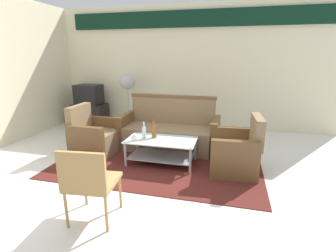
# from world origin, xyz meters

# --- Properties ---
(ground_plane) EXTENTS (14.00, 14.00, 0.00)m
(ground_plane) POSITION_xyz_m (0.00, 0.00, 0.00)
(ground_plane) COLOR white
(wall_back) EXTENTS (6.52, 0.19, 2.80)m
(wall_back) POSITION_xyz_m (0.00, 3.05, 1.48)
(wall_back) COLOR beige
(wall_back) RESTS_ON ground
(rug) EXTENTS (3.24, 2.09, 0.01)m
(rug) POSITION_xyz_m (-0.12, 0.72, 0.01)
(rug) COLOR #511E19
(rug) RESTS_ON ground
(couch) EXTENTS (1.81, 0.76, 0.96)m
(couch) POSITION_xyz_m (-0.11, 1.37, 0.32)
(couch) COLOR #7F6647
(couch) RESTS_ON rug
(armchair_left) EXTENTS (0.72, 0.78, 0.85)m
(armchair_left) POSITION_xyz_m (-1.33, 0.81, 0.29)
(armchair_left) COLOR #7F6647
(armchair_left) RESTS_ON rug
(armchair_right) EXTENTS (0.74, 0.80, 0.85)m
(armchair_right) POSITION_xyz_m (1.08, 0.68, 0.29)
(armchair_right) COLOR #7F6647
(armchair_right) RESTS_ON rug
(coffee_table) EXTENTS (1.10, 0.60, 0.40)m
(coffee_table) POSITION_xyz_m (-0.07, 0.66, 0.27)
(coffee_table) COLOR silver
(coffee_table) RESTS_ON rug
(bottle_clear) EXTENTS (0.06, 0.06, 0.27)m
(bottle_clear) POSITION_xyz_m (-0.34, 0.64, 0.51)
(bottle_clear) COLOR silver
(bottle_clear) RESTS_ON coffee_table
(bottle_brown) EXTENTS (0.08, 0.08, 0.30)m
(bottle_brown) POSITION_xyz_m (-0.20, 0.73, 0.52)
(bottle_brown) COLOR brown
(bottle_brown) RESTS_ON coffee_table
(cup) EXTENTS (0.08, 0.08, 0.10)m
(cup) POSITION_xyz_m (-0.47, 0.50, 0.46)
(cup) COLOR silver
(cup) RESTS_ON coffee_table
(tv_stand) EXTENTS (0.80, 0.50, 0.52)m
(tv_stand) POSITION_xyz_m (-2.44, 2.55, 0.26)
(tv_stand) COLOR black
(tv_stand) RESTS_ON ground
(television) EXTENTS (0.61, 0.46, 0.48)m
(television) POSITION_xyz_m (-2.44, 2.55, 0.76)
(television) COLOR black
(television) RESTS_ON tv_stand
(pedestal_fan) EXTENTS (0.36, 0.36, 1.27)m
(pedestal_fan) POSITION_xyz_m (-1.43, 2.60, 1.01)
(pedestal_fan) COLOR #2D2D33
(pedestal_fan) RESTS_ON ground
(wicker_chair) EXTENTS (0.53, 0.53, 0.84)m
(wicker_chair) POSITION_xyz_m (-0.37, -0.96, 0.49)
(wicker_chair) COLOR #AD844C
(wicker_chair) RESTS_ON ground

